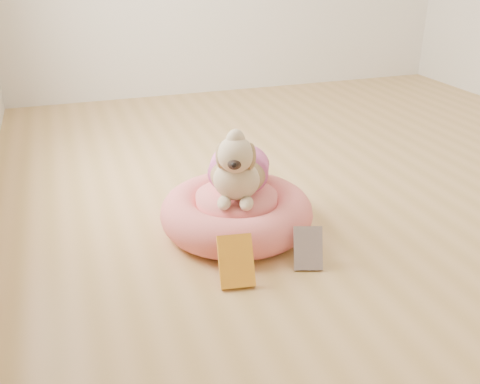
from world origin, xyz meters
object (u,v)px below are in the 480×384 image
object	(u,v)px
dog	(238,157)
book_white	(308,248)
book_yellow	(236,261)
pet_bed	(237,212)

from	to	relation	value
dog	book_white	distance (m)	0.52
dog	book_yellow	distance (m)	0.52
pet_bed	book_yellow	distance (m)	0.43
dog	book_white	world-z (taller)	dog
pet_bed	book_yellow	size ratio (longest dim) A/B	3.40
pet_bed	dog	bearing A→B (deg)	42.39
book_white	dog	bearing A→B (deg)	130.95
dog	book_white	xyz separation A→B (m)	(0.17, -0.41, -0.28)
pet_bed	dog	world-z (taller)	dog
dog	book_white	size ratio (longest dim) A/B	2.68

